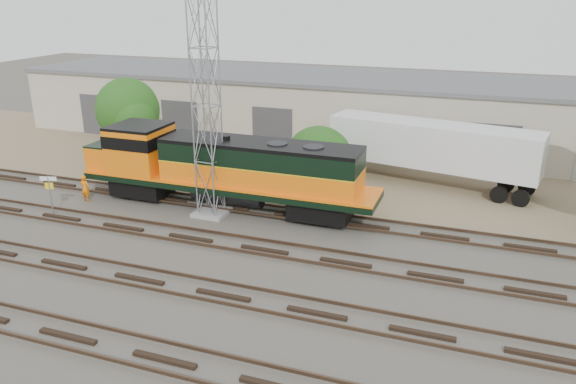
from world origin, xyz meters
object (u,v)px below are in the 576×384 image
(signal_tower, at_px, (207,111))
(worker, at_px, (85,188))
(locomotive, at_px, (222,168))
(semi_trailer, at_px, (437,147))

(signal_tower, distance_m, worker, 9.41)
(signal_tower, bearing_deg, worker, -175.05)
(locomotive, relative_size, signal_tower, 1.44)
(locomotive, distance_m, signal_tower, 3.65)
(worker, bearing_deg, semi_trailer, -156.16)
(locomotive, xyz_separation_m, signal_tower, (-0.17, -1.14, 3.46))
(worker, bearing_deg, signal_tower, -178.54)
(signal_tower, bearing_deg, locomotive, 81.51)
(worker, bearing_deg, locomotive, -170.75)
(signal_tower, relative_size, semi_trailer, 0.90)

